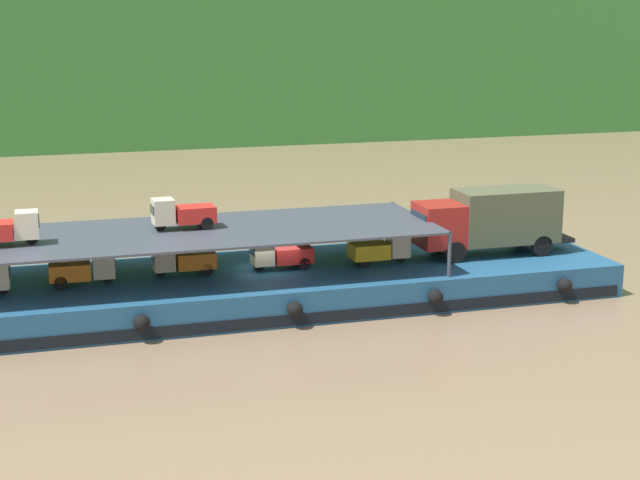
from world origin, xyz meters
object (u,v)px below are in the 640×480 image
at_px(mini_truck_lower_mid, 183,259).
at_px(covered_lorry, 490,219).
at_px(mini_truck_lower_bow, 381,249).
at_px(cargo_barge, 271,286).
at_px(mini_truck_upper_stern, 6,229).
at_px(mini_truck_lower_aft, 83,269).
at_px(mini_truck_upper_mid, 182,213).
at_px(mini_truck_lower_fore, 280,254).

bearing_deg(mini_truck_lower_mid, covered_lorry, -2.20).
distance_m(covered_lorry, mini_truck_lower_bow, 5.62).
relative_size(cargo_barge, covered_lorry, 3.97).
xyz_separation_m(cargo_barge, mini_truck_upper_stern, (-11.15, -0.49, 3.44)).
bearing_deg(mini_truck_lower_aft, mini_truck_lower_bow, -1.13).
bearing_deg(mini_truck_upper_mid, mini_truck_lower_mid, -110.36).
bearing_deg(mini_truck_lower_fore, mini_truck_lower_bow, -4.43).
height_order(covered_lorry, mini_truck_upper_mid, mini_truck_upper_mid).
relative_size(mini_truck_lower_fore, mini_truck_upper_stern, 1.00).
bearing_deg(covered_lorry, mini_truck_upper_stern, -179.38).
distance_m(covered_lorry, mini_truck_upper_mid, 14.50).
bearing_deg(mini_truck_lower_bow, mini_truck_lower_fore, 175.57).
height_order(mini_truck_lower_bow, mini_truck_upper_stern, mini_truck_upper_stern).
height_order(cargo_barge, mini_truck_lower_bow, mini_truck_lower_bow).
relative_size(mini_truck_lower_aft, mini_truck_upper_stern, 1.00).
bearing_deg(mini_truck_lower_mid, mini_truck_lower_fore, -3.82).
height_order(mini_truck_lower_mid, mini_truck_lower_fore, same).
relative_size(mini_truck_upper_stern, mini_truck_upper_mid, 0.99).
relative_size(mini_truck_lower_fore, mini_truck_lower_bow, 1.01).
height_order(mini_truck_lower_aft, mini_truck_upper_mid, mini_truck_upper_mid).
bearing_deg(mini_truck_lower_mid, mini_truck_lower_bow, -4.14).
xyz_separation_m(mini_truck_lower_aft, mini_truck_upper_stern, (-2.99, -0.41, 2.00)).
xyz_separation_m(mini_truck_upper_stern, mini_truck_upper_mid, (7.35, 1.03, 0.00)).
bearing_deg(cargo_barge, mini_truck_lower_bow, -3.86).
relative_size(cargo_barge, mini_truck_lower_fore, 11.29).
bearing_deg(mini_truck_lower_bow, cargo_barge, 176.14).
relative_size(mini_truck_lower_mid, mini_truck_upper_mid, 0.99).
relative_size(mini_truck_lower_aft, mini_truck_lower_bow, 1.01).
relative_size(cargo_barge, mini_truck_upper_stern, 11.32).
relative_size(covered_lorry, mini_truck_upper_mid, 2.83).
bearing_deg(mini_truck_lower_bow, mini_truck_lower_aft, 178.87).
bearing_deg(mini_truck_lower_bow, mini_truck_lower_mid, 175.86).
distance_m(mini_truck_lower_aft, mini_truck_lower_mid, 4.29).
bearing_deg(mini_truck_upper_stern, mini_truck_lower_aft, 7.72).
bearing_deg(mini_truck_lower_mid, mini_truck_lower_aft, -174.80).
xyz_separation_m(cargo_barge, mini_truck_upper_mid, (-3.80, 0.54, 3.44)).
bearing_deg(mini_truck_upper_mid, mini_truck_lower_aft, -171.81).
bearing_deg(mini_truck_lower_bow, mini_truck_upper_mid, 174.30).
bearing_deg(mini_truck_upper_stern, mini_truck_upper_mid, 8.00).
distance_m(mini_truck_upper_stern, mini_truck_upper_mid, 7.43).
bearing_deg(mini_truck_lower_bow, covered_lorry, 0.97).
xyz_separation_m(mini_truck_lower_fore, mini_truck_lower_bow, (4.65, -0.36, 0.00)).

